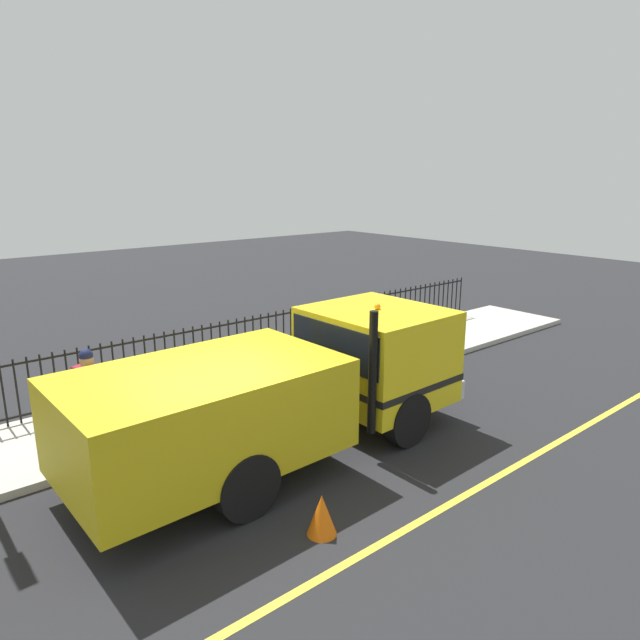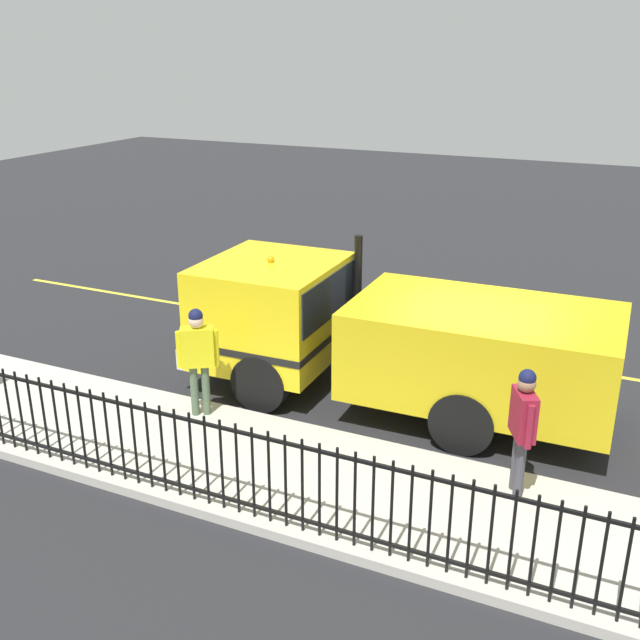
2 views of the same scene
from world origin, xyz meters
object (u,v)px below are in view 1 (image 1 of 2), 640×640
(worker_standing, at_px, (326,336))
(traffic_cone, at_px, (322,515))
(work_truck, at_px, (300,380))
(utility_cabinet, at_px, (403,320))
(pedestrian_distant, at_px, (90,389))

(worker_standing, relative_size, traffic_cone, 3.11)
(work_truck, xyz_separation_m, worker_standing, (1.87, -2.13, -0.05))
(work_truck, distance_m, utility_cabinet, 6.87)
(worker_standing, height_order, traffic_cone, worker_standing)
(work_truck, height_order, pedestrian_distant, work_truck)
(work_truck, distance_m, pedestrian_distant, 3.42)
(work_truck, bearing_deg, traffic_cone, -32.12)
(utility_cabinet, distance_m, traffic_cone, 8.98)
(worker_standing, height_order, utility_cabinet, worker_standing)
(work_truck, relative_size, utility_cabinet, 6.49)
(pedestrian_distant, height_order, utility_cabinet, pedestrian_distant)
(work_truck, relative_size, traffic_cone, 12.28)
(worker_standing, height_order, pedestrian_distant, worker_standing)
(pedestrian_distant, xyz_separation_m, utility_cabinet, (1.21, -8.85, -0.53))
(pedestrian_distant, distance_m, utility_cabinet, 8.94)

